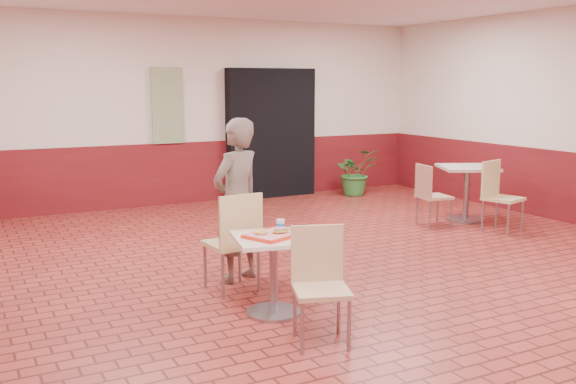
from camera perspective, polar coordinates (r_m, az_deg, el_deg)
name	(u,v)px	position (r m, az deg, el deg)	size (l,w,h in m)	color
room_shell	(383,131)	(6.21, 8.46, 5.42)	(8.01, 10.01, 3.01)	maroon
wainscot_band	(381,233)	(6.36, 8.24, -3.60)	(8.00, 10.00, 1.00)	maroon
corridor_doorway	(271,133)	(11.04, -1.51, 5.23)	(1.60, 0.22, 2.20)	black
promo_poster	(167,106)	(10.41, -10.68, 7.56)	(0.50, 0.03, 1.20)	gray
main_table	(273,262)	(5.44, -1.30, -6.24)	(0.64, 0.64, 0.68)	beige
chair_main_front	(320,278)	(4.89, 2.82, -7.66)	(0.52, 0.52, 0.88)	tan
chair_main_back	(235,237)	(6.00, -4.72, -4.03)	(0.48, 0.48, 0.95)	#E0C986
customer	(237,201)	(6.31, -4.57, -0.76)	(0.59, 0.39, 1.62)	#6F6256
serving_tray	(273,235)	(5.38, -1.31, -3.83)	(0.44, 0.34, 0.03)	red
ring_donut	(261,232)	(5.35, -2.42, -3.57)	(0.11, 0.11, 0.03)	gold
long_john_donut	(281,231)	(5.37, -0.66, -3.49)	(0.15, 0.09, 0.04)	gold
paper_cup	(281,225)	(5.48, -0.66, -2.93)	(0.07, 0.07, 0.09)	silver
second_table	(467,184)	(9.50, 15.60, 0.69)	(0.74, 0.74, 0.78)	#C3AE9D
chair_second_left	(430,192)	(9.00, 12.50, 0.01)	(0.44, 0.44, 0.85)	tan
chair_second_front	(498,192)	(8.96, 18.17, -0.01)	(0.53, 0.53, 0.93)	#D7BE81
potted_plant	(355,172)	(11.33, 5.99, 1.78)	(0.73, 0.64, 0.82)	#2F722D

